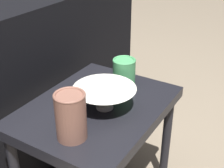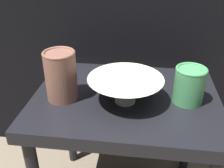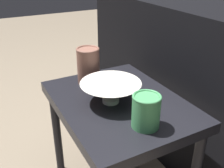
{
  "view_description": "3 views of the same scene",
  "coord_description": "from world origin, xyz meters",
  "views": [
    {
      "loc": [
        -0.77,
        -0.53,
        1.06
      ],
      "look_at": [
        0.02,
        -0.05,
        0.57
      ],
      "focal_mm": 50.0,
      "sensor_mm": 36.0,
      "label": 1
    },
    {
      "loc": [
        0.05,
        -0.69,
        0.9
      ],
      "look_at": [
        -0.04,
        -0.03,
        0.53
      ],
      "focal_mm": 42.0,
      "sensor_mm": 36.0,
      "label": 2
    },
    {
      "loc": [
        0.73,
        -0.42,
        0.96
      ],
      "look_at": [
        0.03,
        -0.05,
        0.57
      ],
      "focal_mm": 42.0,
      "sensor_mm": 36.0,
      "label": 3
    }
  ],
  "objects": [
    {
      "name": "table",
      "position": [
        0.0,
        0.0,
        0.41
      ],
      "size": [
        0.57,
        0.43,
        0.48
      ],
      "color": "black",
      "rests_on": "ground_plane"
    },
    {
      "name": "couch_backdrop",
      "position": [
        0.0,
        0.53,
        0.38
      ],
      "size": [
        1.57,
        0.5,
        0.77
      ],
      "color": "black",
      "rests_on": "ground_plane"
    },
    {
      "name": "vase_textured_left",
      "position": [
        -0.19,
        -0.04,
        0.55
      ],
      "size": [
        0.09,
        0.09,
        0.15
      ],
      "color": "brown",
      "rests_on": "table"
    },
    {
      "name": "bowl",
      "position": [
        -0.0,
        -0.03,
        0.52
      ],
      "size": [
        0.22,
        0.22,
        0.08
      ],
      "color": "silver",
      "rests_on": "table"
    },
    {
      "name": "vase_colorful_right",
      "position": [
        0.18,
        -0.01,
        0.53
      ],
      "size": [
        0.09,
        0.09,
        0.11
      ],
      "color": "#47995B",
      "rests_on": "table"
    }
  ]
}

